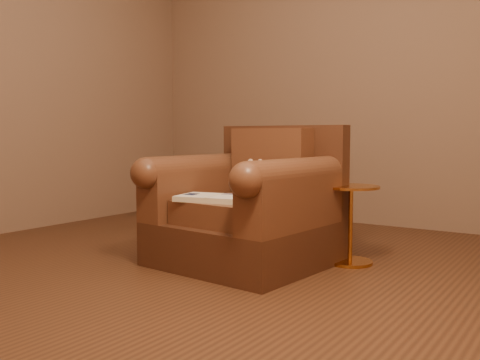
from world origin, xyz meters
The scene contains 5 objects.
floor centered at (0.00, 0.00, 0.00)m, with size 4.00×4.00×0.00m, color #53301C.
armchair centered at (0.15, 0.22, 0.33)m, with size 1.02×0.98×0.85m.
teddy_bear centered at (0.13, 0.30, 0.49)m, with size 0.17×0.19×0.24m.
guidebook centered at (0.09, -0.04, 0.42)m, with size 0.46×0.33×0.03m.
side_table centered at (0.69, 0.54, 0.26)m, with size 0.34×0.34×0.48m.
Camera 1 is at (1.92, -2.51, 0.79)m, focal length 40.00 mm.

